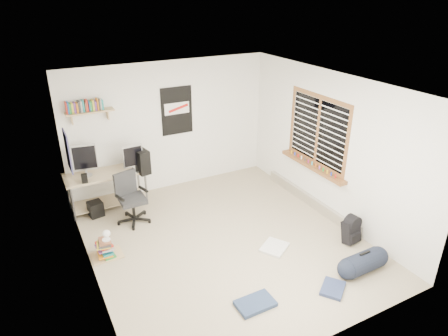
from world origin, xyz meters
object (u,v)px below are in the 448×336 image
backpack (351,231)px  duffel_bag (363,263)px  book_stack (106,247)px  office_chair (132,196)px  desk (107,188)px

backpack → duffel_bag: size_ratio=0.62×
backpack → book_stack: size_ratio=0.80×
duffel_bag → office_chair: bearing=130.2°
book_stack → desk: bearing=75.3°
office_chair → backpack: office_chair is taller
duffel_bag → backpack: bearing=58.5°
office_chair → book_stack: size_ratio=1.94×
office_chair → backpack: bearing=-53.1°
desk → office_chair: (0.26, -0.74, 0.12)m
duffel_bag → book_stack: (-3.14, 2.07, 0.01)m
desk → book_stack: bearing=-128.4°
desk → office_chair: size_ratio=1.59×
backpack → book_stack: (-3.50, 1.45, -0.05)m
office_chair → duffel_bag: size_ratio=1.50×
backpack → duffel_bag: 0.72m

